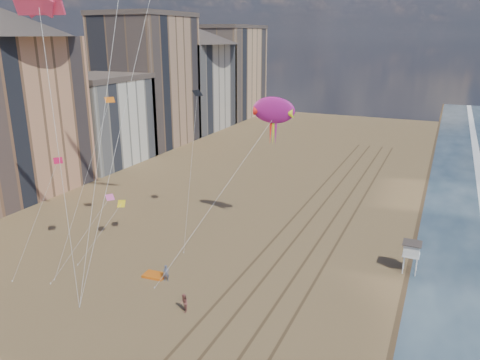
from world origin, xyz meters
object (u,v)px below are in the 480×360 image
object	(u,v)px
show_kite	(273,111)
kite_flyer_a	(166,273)
lifeguard_stand	(412,250)
kite_flyer_b	(184,303)
grounded_kite	(155,275)

from	to	relation	value
show_kite	kite_flyer_a	size ratio (longest dim) A/B	13.11
lifeguard_stand	kite_flyer_b	xyz separation A→B (m)	(-18.09, -16.22, -1.76)
lifeguard_stand	kite_flyer_a	bearing A→B (deg)	-151.86
lifeguard_stand	kite_flyer_a	size ratio (longest dim) A/B	1.97
grounded_kite	show_kite	bearing A→B (deg)	58.20
show_kite	grounded_kite	bearing A→B (deg)	-117.89
lifeguard_stand	show_kite	size ratio (longest dim) A/B	0.15
grounded_kite	kite_flyer_b	distance (m)	7.63
lifeguard_stand	grounded_kite	distance (m)	27.12
grounded_kite	kite_flyer_a	world-z (taller)	kite_flyer_a
kite_flyer_b	lifeguard_stand	bearing A→B (deg)	94.21
lifeguard_stand	show_kite	xyz separation A→B (m)	(-16.67, 2.57, 13.20)
show_kite	kite_flyer_a	distance (m)	21.80
kite_flyer_b	show_kite	bearing A→B (deg)	138.00
show_kite	kite_flyer_b	distance (m)	24.06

